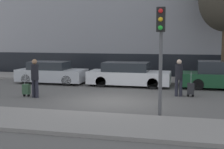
{
  "coord_description": "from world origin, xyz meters",
  "views": [
    {
      "loc": [
        3.11,
        -12.8,
        2.7
      ],
      "look_at": [
        -0.45,
        1.8,
        0.95
      ],
      "focal_mm": 50.0,
      "sensor_mm": 36.0,
      "label": 1
    }
  ],
  "objects_px": {
    "parked_car_1": "(128,75)",
    "pedestrian_right": "(179,75)",
    "trolley_left": "(26,89)",
    "trolley_right": "(191,89)",
    "traffic_light": "(161,40)",
    "parked_car_0": "(51,73)",
    "pedestrian_left": "(35,76)"
  },
  "relations": [
    {
      "from": "parked_car_1",
      "to": "pedestrian_right",
      "type": "bearing_deg",
      "value": -42.11
    },
    {
      "from": "trolley_left",
      "to": "trolley_right",
      "type": "bearing_deg",
      "value": 13.21
    },
    {
      "from": "trolley_left",
      "to": "traffic_light",
      "type": "bearing_deg",
      "value": -21.54
    },
    {
      "from": "trolley_left",
      "to": "traffic_light",
      "type": "height_order",
      "value": "traffic_light"
    },
    {
      "from": "parked_car_1",
      "to": "trolley_left",
      "type": "xyz_separation_m",
      "value": [
        -4.01,
        -4.34,
        -0.29
      ]
    },
    {
      "from": "parked_car_0",
      "to": "pedestrian_left",
      "type": "bearing_deg",
      "value": -74.27
    },
    {
      "from": "parked_car_1",
      "to": "trolley_left",
      "type": "bearing_deg",
      "value": -132.74
    },
    {
      "from": "parked_car_1",
      "to": "pedestrian_left",
      "type": "distance_m",
      "value": 5.68
    },
    {
      "from": "parked_car_0",
      "to": "trolley_left",
      "type": "height_order",
      "value": "parked_car_0"
    },
    {
      "from": "parked_car_0",
      "to": "traffic_light",
      "type": "height_order",
      "value": "traffic_light"
    },
    {
      "from": "pedestrian_left",
      "to": "pedestrian_right",
      "type": "bearing_deg",
      "value": 31.38
    },
    {
      "from": "parked_car_0",
      "to": "parked_car_1",
      "type": "distance_m",
      "value": 4.73
    },
    {
      "from": "pedestrian_right",
      "to": "traffic_light",
      "type": "relative_size",
      "value": 0.47
    },
    {
      "from": "parked_car_1",
      "to": "pedestrian_right",
      "type": "xyz_separation_m",
      "value": [
        2.88,
        -2.61,
        0.35
      ]
    },
    {
      "from": "parked_car_0",
      "to": "pedestrian_right",
      "type": "distance_m",
      "value": 8.06
    },
    {
      "from": "trolley_right",
      "to": "parked_car_0",
      "type": "bearing_deg",
      "value": 162.46
    },
    {
      "from": "pedestrian_left",
      "to": "trolley_right",
      "type": "relative_size",
      "value": 1.5
    },
    {
      "from": "parked_car_1",
      "to": "trolley_right",
      "type": "bearing_deg",
      "value": -37.04
    },
    {
      "from": "parked_car_0",
      "to": "trolley_right",
      "type": "bearing_deg",
      "value": -17.54
    },
    {
      "from": "parked_car_0",
      "to": "pedestrian_right",
      "type": "relative_size",
      "value": 2.36
    },
    {
      "from": "traffic_light",
      "to": "trolley_right",
      "type": "bearing_deg",
      "value": 76.13
    },
    {
      "from": "pedestrian_right",
      "to": "parked_car_0",
      "type": "bearing_deg",
      "value": -20.5
    },
    {
      "from": "parked_car_0",
      "to": "parked_car_1",
      "type": "bearing_deg",
      "value": 0.11
    },
    {
      "from": "pedestrian_right",
      "to": "trolley_right",
      "type": "height_order",
      "value": "pedestrian_right"
    },
    {
      "from": "trolley_right",
      "to": "trolley_left",
      "type": "bearing_deg",
      "value": -166.79
    },
    {
      "from": "parked_car_0",
      "to": "trolley_left",
      "type": "xyz_separation_m",
      "value": [
        0.73,
        -4.33,
        -0.27
      ]
    },
    {
      "from": "trolley_left",
      "to": "parked_car_0",
      "type": "bearing_deg",
      "value": 99.54
    },
    {
      "from": "parked_car_1",
      "to": "pedestrian_left",
      "type": "relative_size",
      "value": 2.62
    },
    {
      "from": "trolley_left",
      "to": "pedestrian_left",
      "type": "bearing_deg",
      "value": -14.91
    },
    {
      "from": "trolley_left",
      "to": "traffic_light",
      "type": "relative_size",
      "value": 0.3
    },
    {
      "from": "trolley_left",
      "to": "pedestrian_right",
      "type": "distance_m",
      "value": 7.13
    },
    {
      "from": "parked_car_1",
      "to": "traffic_light",
      "type": "distance_m",
      "value": 7.53
    }
  ]
}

